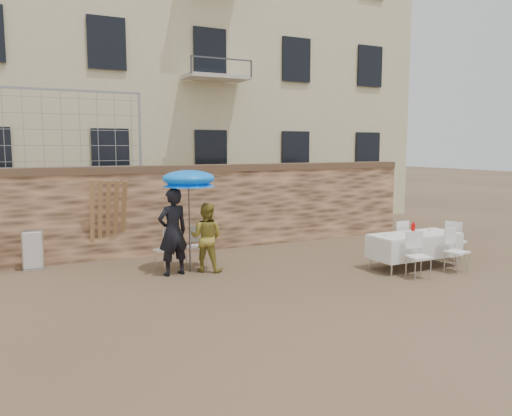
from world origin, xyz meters
name	(u,v)px	position (x,y,z in m)	size (l,w,h in m)	color
ground	(291,302)	(0.00, 0.00, 0.00)	(80.00, 80.00, 0.00)	brown
stone_wall	(195,208)	(0.00, 5.00, 1.10)	(13.00, 0.50, 2.20)	#906648
apartment_building	(130,17)	(0.00, 12.00, 7.50)	(20.00, 8.00, 15.00)	#C0B88B
chain_link_fence	(71,130)	(-3.00, 5.00, 3.10)	(3.20, 0.06, 1.80)	gray
man_suit	(173,232)	(-1.31, 2.71, 0.93)	(0.68, 0.44, 1.86)	black
woman_dress	(206,237)	(-0.56, 2.71, 0.75)	(0.73, 0.57, 1.50)	gold
umbrella	(189,181)	(-0.91, 2.81, 1.98)	(1.17, 1.17, 2.09)	#3F3F44
couple_chair_left	(166,248)	(-1.31, 3.26, 0.48)	(0.48, 0.48, 0.96)	white
couple_chair_right	(196,245)	(-0.61, 3.26, 0.48)	(0.48, 0.48, 0.96)	white
banquet_table	(415,235)	(3.77, 0.96, 0.73)	(2.10, 0.85, 0.78)	silver
soda_bottle	(413,229)	(3.57, 0.81, 0.91)	(0.09, 0.09, 0.26)	red
table_chair_front_left	(419,255)	(3.17, 0.21, 0.48)	(0.48, 0.48, 0.96)	white
table_chair_front_right	(457,251)	(4.27, 0.21, 0.48)	(0.48, 0.48, 0.96)	white
table_chair_back	(397,240)	(3.97, 1.76, 0.48)	(0.48, 0.48, 0.96)	white
table_chair_side	(456,241)	(5.17, 1.06, 0.48)	(0.48, 0.48, 0.96)	white
chair_stack_right	(33,249)	(-3.96, 4.56, 0.46)	(0.46, 0.32, 0.92)	white
wood_planks	(105,220)	(-2.36, 4.63, 1.00)	(0.70, 0.20, 2.00)	#A37749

